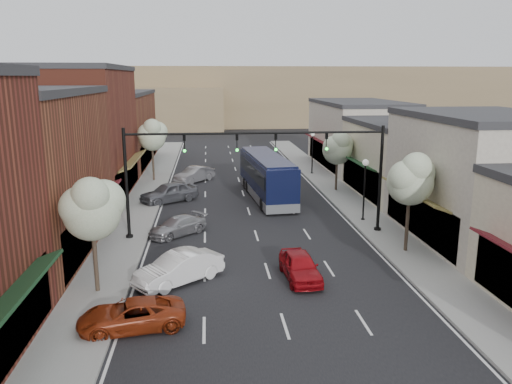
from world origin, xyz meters
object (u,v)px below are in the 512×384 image
object	(u,v)px
tree_right_far	(338,147)
parked_car_d	(169,192)
lamp_post_far	(313,146)
parked_car_e	(194,174)
lamp_post_near	(365,180)
parked_car_c	(178,226)
red_hatchback	(300,266)
tree_left_far	(152,134)
tree_right_near	(412,178)
signal_mast_left	(165,166)
parked_car_b	(179,268)
parked_car_a	(132,315)
coach_bus	(266,176)
signal_mast_right	(345,163)
tree_left_near	(92,207)

from	to	relation	value
tree_right_far	parked_car_d	world-z (taller)	tree_right_far
lamp_post_far	parked_car_e	bearing A→B (deg)	-167.52
lamp_post_near	parked_car_c	xyz separation A→B (m)	(-12.83, -1.83, -2.42)
red_hatchback	tree_right_far	bearing A→B (deg)	66.70
tree_left_far	parked_car_c	bearing A→B (deg)	-79.44
tree_right_near	lamp_post_far	bearing A→B (deg)	91.30
signal_mast_left	tree_right_far	world-z (taller)	signal_mast_left
tree_left_far	lamp_post_far	world-z (taller)	tree_left_far
parked_car_b	parked_car_d	distance (m)	16.66
parked_car_a	signal_mast_left	bearing A→B (deg)	167.62
lamp_post_far	parked_car_b	xyz separation A→B (m)	(-12.34, -27.09, -2.25)
coach_bus	parked_car_a	size ratio (longest dim) A/B	2.79
red_hatchback	parked_car_d	world-z (taller)	parked_car_d
lamp_post_far	parked_car_b	size ratio (longest dim) A/B	0.96
signal_mast_right	coach_bus	xyz separation A→B (m)	(-3.77, 10.23, -2.74)
tree_right_far	tree_left_far	size ratio (longest dim) A/B	0.89
lamp_post_far	parked_car_c	world-z (taller)	lamp_post_far
tree_right_far	tree_left_near	xyz separation A→B (m)	(-16.60, -20.00, 0.23)
tree_left_far	tree_right_far	bearing A→B (deg)	-19.87
tree_left_far	lamp_post_near	distance (m)	22.33
tree_left_near	lamp_post_near	size ratio (longest dim) A/B	1.28
signal_mast_right	parked_car_e	world-z (taller)	signal_mast_right
signal_mast_left	parked_car_e	distance (m)	17.79
signal_mast_left	lamp_post_near	xyz separation A→B (m)	(13.42, 2.50, -1.62)
coach_bus	signal_mast_right	bearing A→B (deg)	-75.10
tree_right_far	parked_car_a	size ratio (longest dim) A/B	1.26
lamp_post_far	parked_car_a	size ratio (longest dim) A/B	1.03
tree_right_near	red_hatchback	distance (m)	8.42
signal_mast_right	coach_bus	world-z (taller)	signal_mast_right
tree_right_far	lamp_post_near	bearing A→B (deg)	-93.31
parked_car_a	parked_car_d	distance (m)	21.08
tree_right_near	lamp_post_near	bearing A→B (deg)	94.77
tree_left_near	parked_car_c	xyz separation A→B (m)	(3.22, 8.72, -3.63)
tree_right_near	parked_car_c	distance (m)	14.71
tree_right_far	parked_car_e	world-z (taller)	tree_right_far
signal_mast_left	parked_car_e	size ratio (longest dim) A/B	1.81
signal_mast_right	signal_mast_left	xyz separation A→B (m)	(-11.24, 0.00, 0.00)
signal_mast_right	lamp_post_near	bearing A→B (deg)	48.95
tree_right_near	parked_car_c	world-z (taller)	tree_right_near
parked_car_b	red_hatchback	bearing A→B (deg)	50.72
tree_left_far	parked_car_a	bearing A→B (deg)	-86.02
parked_car_a	parked_car_e	bearing A→B (deg)	166.80
signal_mast_left	tree_right_far	xyz separation A→B (m)	(13.97, 11.95, -0.63)
signal_mast_left	parked_car_b	world-z (taller)	signal_mast_left
red_hatchback	signal_mast_right	bearing A→B (deg)	56.60
tree_left_far	parked_car_b	size ratio (longest dim) A/B	1.33
parked_car_c	red_hatchback	bearing A→B (deg)	-1.78
lamp_post_near	parked_car_a	distance (m)	20.01
parked_car_a	parked_car_e	world-z (taller)	parked_car_e
tree_right_near	parked_car_d	world-z (taller)	tree_right_near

